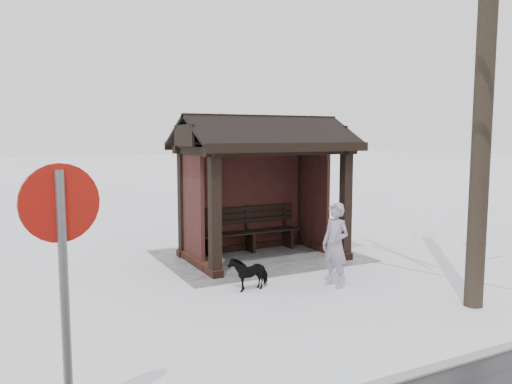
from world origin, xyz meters
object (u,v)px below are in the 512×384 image
at_px(pedestrian, 335,245).
at_px(dog, 249,273).
at_px(bus_shelter, 260,158).
at_px(road_sign, 62,251).

height_order(pedestrian, dog, pedestrian).
bearing_deg(bus_shelter, road_sign, 49.89).
height_order(pedestrian, road_sign, road_sign).
distance_m(bus_shelter, road_sign, 7.13).
bearing_deg(pedestrian, bus_shelter, 171.03).
xyz_separation_m(pedestrian, dog, (1.42, -0.55, -0.46)).
xyz_separation_m(bus_shelter, dog, (1.25, 1.98, -1.88)).
bearing_deg(road_sign, bus_shelter, -142.15).
xyz_separation_m(bus_shelter, road_sign, (4.58, 5.44, -0.41)).
distance_m(bus_shelter, pedestrian, 2.91).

